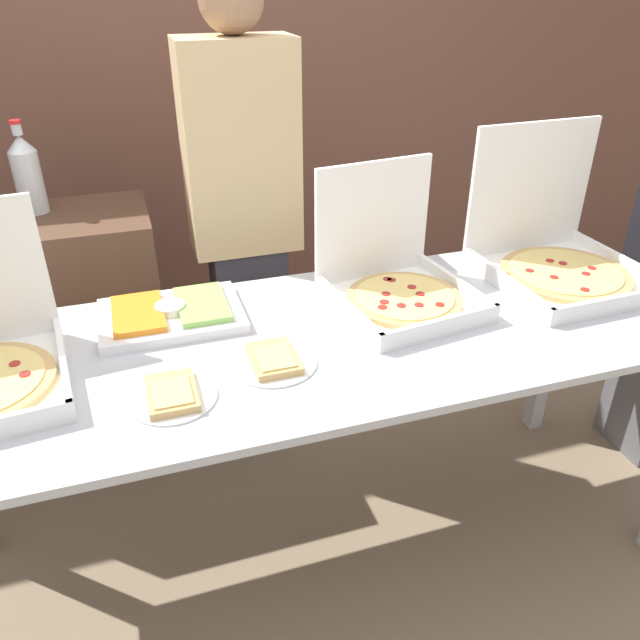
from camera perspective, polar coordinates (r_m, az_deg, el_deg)
ground_plane at (r=2.39m, az=0.00°, el=-20.09°), size 16.00×16.00×0.00m
brick_wall_behind at (r=3.23m, az=-10.10°, el=21.81°), size 10.00×0.06×2.80m
buffet_table at (r=1.85m, az=0.00°, el=-4.15°), size 2.36×0.82×0.90m
pizza_box_far_right at (r=1.96m, az=6.99°, el=3.70°), size 0.46×0.47×0.41m
pizza_box_far_left at (r=2.27m, az=20.77°, el=5.85°), size 0.50×0.51×0.48m
paper_plate_front_left at (r=1.58m, az=-13.38°, el=-6.66°), size 0.22×0.22×0.03m
paper_plate_front_right at (r=1.67m, az=-4.25°, el=-3.68°), size 0.23×0.23×0.03m
veggie_tray at (r=1.91m, az=-13.46°, el=0.56°), size 0.42×0.30×0.05m
sideboard_podium at (r=2.64m, az=-22.48°, el=-2.21°), size 0.79×0.44×1.05m
soda_bottle at (r=2.46m, az=-25.20°, el=12.03°), size 0.10×0.10×0.32m
person_guest_plaid at (r=2.41m, az=-6.87°, el=8.66°), size 0.40×0.22×1.84m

